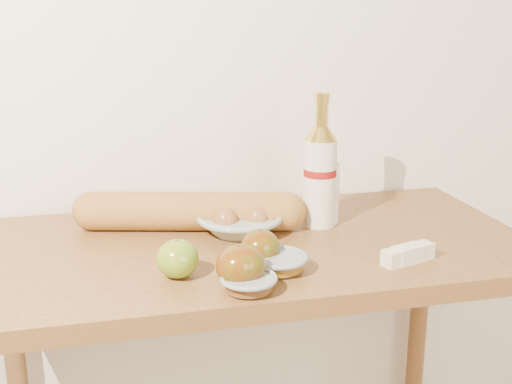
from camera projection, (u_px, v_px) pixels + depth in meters
back_wall at (222, 44)px, 1.58m from camera, size 3.50×0.02×2.60m
table at (253, 294)px, 1.42m from camera, size 1.20×0.60×0.90m
bourbon_bottle at (320, 173)px, 1.46m from camera, size 0.08×0.08×0.31m
cream_bottle at (321, 189)px, 1.49m from camera, size 0.11×0.11×0.17m
egg_bowl at (239, 221)px, 1.43m from camera, size 0.20×0.20×0.07m
baguette at (189, 211)px, 1.45m from camera, size 0.53×0.21×0.09m
apple_yellowgreen at (178, 259)px, 1.19m from camera, size 0.10×0.10×0.07m
apple_redgreen_front at (239, 266)px, 1.15m from camera, size 0.09×0.09×0.08m
apple_redgreen_right at (260, 247)px, 1.25m from camera, size 0.10×0.10×0.07m
sugar_bowl at (249, 283)px, 1.14m from camera, size 0.12×0.12×0.03m
syrup_bowl at (278, 262)px, 1.23m from camera, size 0.12×0.12×0.03m
butter_stick at (408, 254)px, 1.27m from camera, size 0.12×0.07×0.03m
apple_extra at (242, 265)px, 1.16m from camera, size 0.09×0.09×0.08m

